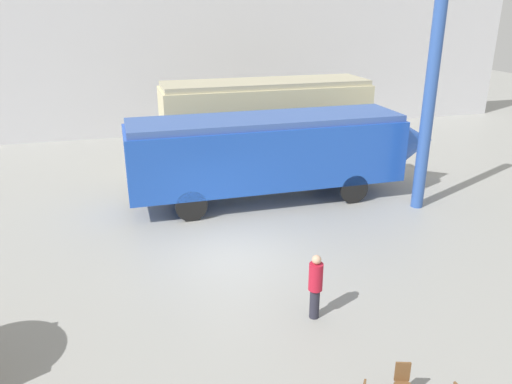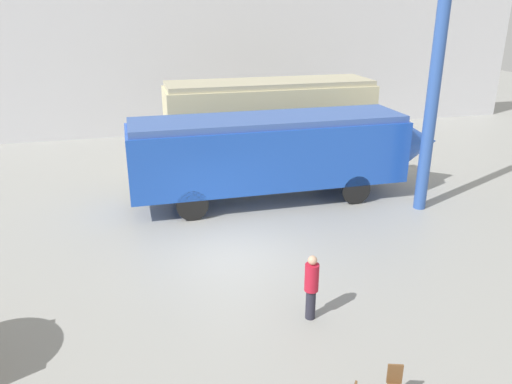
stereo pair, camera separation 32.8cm
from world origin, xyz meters
name	(u,v)px [view 2 (the right image)]	position (x,y,z in m)	size (l,w,h in m)	color
ground_plane	(230,255)	(0.00, 0.00, 0.00)	(80.00, 80.00, 0.00)	gray
backdrop_wall	(171,55)	(0.00, 15.93, 4.50)	(44.00, 0.15, 9.00)	silver
passenger_coach_vintage	(269,116)	(3.74, 8.86, 2.29)	(9.62, 2.82, 3.92)	beige
streamlined_locomotive	(287,150)	(3.12, 4.20, 1.98)	(12.42, 2.68, 3.29)	blue
cafe_chair_3	(395,383)	(1.76, -6.73, 0.51)	(0.37, 0.39, 0.87)	black
visitor_person	(311,285)	(1.22, -3.66, 0.92)	(0.34, 0.34, 1.69)	#262633
support_pillar	(432,102)	(7.66, 1.96, 4.00)	(0.44, 0.44, 8.00)	#2D519E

